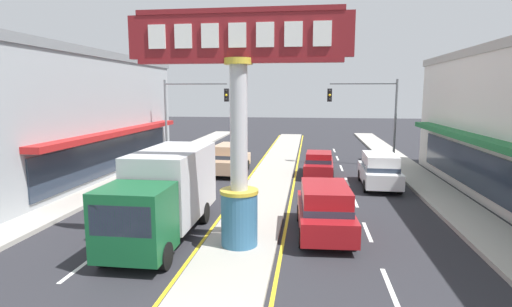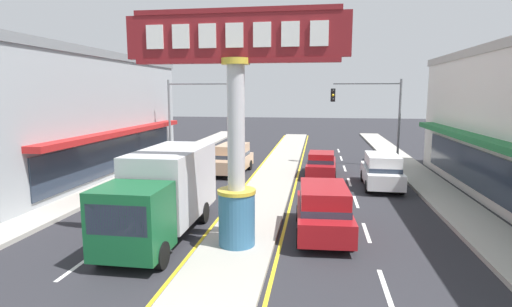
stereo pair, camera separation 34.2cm
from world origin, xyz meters
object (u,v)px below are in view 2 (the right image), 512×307
at_px(storefront_left, 50,115).
at_px(suv_near_right_lane, 382,170).
at_px(traffic_light_right_side, 374,107).
at_px(box_truck_near_left_lane, 164,190).
at_px(district_sign, 236,125).
at_px(suv_far_left_oncoming, 323,209).
at_px(traffic_light_left_side, 192,107).
at_px(sedan_far_right_lane, 321,164).
at_px(suv_mid_left_lane, 232,158).

distance_m(storefront_left, suv_near_right_lane, 20.52).
xyz_separation_m(traffic_light_right_side, box_truck_near_left_lane, (-9.39, -15.53, -2.55)).
xyz_separation_m(district_sign, traffic_light_right_side, (6.49, 16.44, 0.03)).
distance_m(box_truck_near_left_lane, suv_far_left_oncoming, 5.92).
xyz_separation_m(traffic_light_left_side, suv_near_right_lane, (12.69, -5.65, -3.26)).
bearing_deg(suv_near_right_lane, district_sign, -122.02).
xyz_separation_m(suv_near_right_lane, box_truck_near_left_lane, (-9.11, -9.01, 0.71)).
xyz_separation_m(suv_near_right_lane, suv_far_left_oncoming, (-3.29, -8.14, 0.00)).
height_order(storefront_left, sedan_far_right_lane, storefront_left).
relative_size(traffic_light_right_side, suv_near_right_lane, 1.34).
bearing_deg(suv_mid_left_lane, district_sign, -77.11).
xyz_separation_m(storefront_left, suv_mid_left_lane, (11.22, 2.40, -2.86)).
relative_size(traffic_light_left_side, suv_near_right_lane, 1.34).
bearing_deg(district_sign, suv_mid_left_lane, 102.89).
distance_m(traffic_light_left_side, suv_near_right_lane, 14.27).
bearing_deg(district_sign, traffic_light_left_side, 112.62).
bearing_deg(box_truck_near_left_lane, traffic_light_left_side, 103.73).
relative_size(sedan_far_right_lane, box_truck_near_left_lane, 0.63).
bearing_deg(storefront_left, sedan_far_right_lane, 8.14).
relative_size(storefront_left, box_truck_near_left_lane, 2.85).
distance_m(traffic_light_left_side, suv_mid_left_lane, 5.65).
xyz_separation_m(storefront_left, traffic_light_right_side, (20.60, 6.18, 0.40)).
relative_size(suv_mid_left_lane, suv_far_left_oncoming, 1.00).
bearing_deg(suv_mid_left_lane, traffic_light_left_side, 141.01).
relative_size(box_truck_near_left_lane, suv_far_left_oncoming, 1.47).
height_order(traffic_light_right_side, suv_far_left_oncoming, traffic_light_right_side).
xyz_separation_m(district_sign, box_truck_near_left_lane, (-2.91, 0.91, -2.52)).
distance_m(traffic_light_right_side, suv_near_right_lane, 7.30).
height_order(sedan_far_right_lane, suv_far_left_oncoming, suv_far_left_oncoming).
xyz_separation_m(district_sign, suv_mid_left_lane, (-2.90, 12.67, -3.23)).
xyz_separation_m(storefront_left, suv_far_left_oncoming, (17.02, -8.48, -2.86)).
height_order(traffic_light_right_side, sedan_far_right_lane, traffic_light_right_side).
distance_m(district_sign, suv_near_right_lane, 12.13).
bearing_deg(sedan_far_right_lane, storefront_left, -171.86).
xyz_separation_m(sedan_far_right_lane, suv_mid_left_lane, (-5.80, -0.03, 0.20)).
bearing_deg(sedan_far_right_lane, district_sign, -102.87).
bearing_deg(traffic_light_left_side, suv_near_right_lane, -24.02).
height_order(district_sign, traffic_light_right_side, district_sign).
distance_m(district_sign, storefront_left, 17.46).
bearing_deg(traffic_light_right_side, suv_mid_left_lane, -158.09).
bearing_deg(traffic_light_left_side, suv_mid_left_lane, -38.99).
relative_size(traffic_light_left_side, traffic_light_right_side, 1.00).
distance_m(storefront_left, sedan_far_right_lane, 17.46).
xyz_separation_m(traffic_light_left_side, suv_mid_left_lane, (3.59, -2.91, -3.26)).
bearing_deg(suv_mid_left_lane, storefront_left, -167.90).
bearing_deg(traffic_light_left_side, box_truck_near_left_lane, -76.27).
bearing_deg(traffic_light_right_side, storefront_left, -163.30).
distance_m(district_sign, box_truck_near_left_lane, 3.95).
bearing_deg(box_truck_near_left_lane, suv_near_right_lane, 44.69).
relative_size(district_sign, traffic_light_right_side, 1.25).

